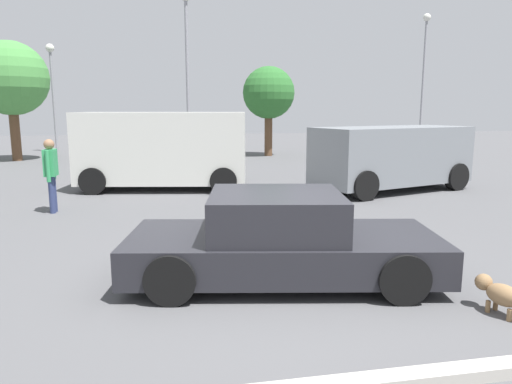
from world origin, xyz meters
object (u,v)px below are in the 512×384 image
pedestrian (51,169)px  light_post_near (52,79)px  van_white (163,148)px  light_post_mid (187,50)px  sedan_foreground (281,240)px  light_post_far (424,61)px  dog (500,293)px  suv_dark (391,156)px

pedestrian → light_post_near: (-3.36, 16.22, 2.98)m
van_white → light_post_mid: 7.49m
van_white → light_post_mid: (1.07, 6.49, 3.58)m
sedan_foreground → van_white: 8.29m
van_white → light_post_mid: size_ratio=0.71×
van_white → light_post_far: (15.09, 11.83, 3.92)m
pedestrian → light_post_mid: 10.74m
dog → pedestrian: pedestrian is taller
light_post_near → sedan_foreground: bearing=-70.7°
pedestrian → light_post_far: light_post_far is taller
dog → van_white: size_ratio=0.13×
sedan_foreground → light_post_near: bearing=119.4°
dog → light_post_near: size_ratio=0.11×
suv_dark → light_post_near: light_post_near is taller
dog → light_post_far: light_post_far is taller
light_post_near → light_post_mid: light_post_mid is taller
light_post_mid → sedan_foreground: bearing=-87.8°
suv_dark → light_post_near: size_ratio=0.87×
van_white → pedestrian: size_ratio=3.02×
suv_dark → light_post_mid: (-5.46, 8.03, 3.78)m
dog → light_post_near: 25.24m
pedestrian → light_post_far: 23.32m
sedan_foreground → dog: size_ratio=6.77×
suv_dark → pedestrian: 9.14m
sedan_foreground → pedestrian: (-4.13, 5.20, 0.44)m
light_post_far → dog: bearing=-117.6°
van_white → light_post_near: light_post_near is taller
light_post_near → pedestrian: bearing=-78.3°
suv_dark → light_post_near: 19.58m
light_post_near → light_post_mid: size_ratio=0.80×
pedestrian → van_white: bearing=49.8°
dog → suv_dark: (2.67, 8.12, 0.77)m
pedestrian → light_post_mid: bearing=69.8°
sedan_foreground → van_white: (-1.62, 8.11, 0.66)m
light_post_mid → light_post_far: light_post_far is taller
sedan_foreground → light_post_near: 22.95m
light_post_far → suv_dark: bearing=-122.6°
suv_dark → sedan_foreground: bearing=36.0°
light_post_near → van_white: bearing=-66.2°
light_post_far → light_post_near: bearing=175.9°
suv_dark → light_post_far: size_ratio=0.65×
suv_dark → light_post_mid: light_post_mid is taller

